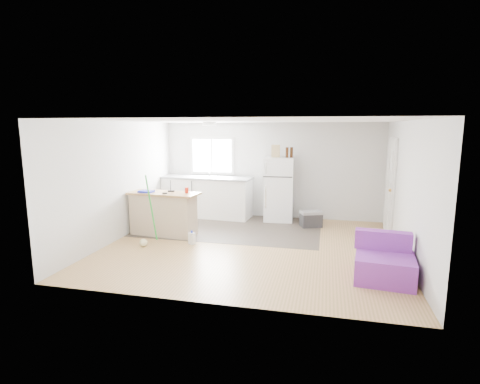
# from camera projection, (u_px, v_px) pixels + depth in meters

# --- Properties ---
(room) EXTENTS (5.51, 5.01, 2.41)m
(room) POSITION_uv_depth(u_px,v_px,m) (251.00, 185.00, 7.09)
(room) COLOR olive
(room) RESTS_ON ground
(vinyl_zone) EXTENTS (4.05, 2.50, 0.00)m
(vinyl_zone) POSITION_uv_depth(u_px,v_px,m) (231.00, 227.00, 8.65)
(vinyl_zone) COLOR #38312A
(vinyl_zone) RESTS_ON floor
(window) EXTENTS (1.18, 0.06, 0.98)m
(window) POSITION_uv_depth(u_px,v_px,m) (212.00, 156.00, 9.76)
(window) COLOR white
(window) RESTS_ON back_wall
(interior_door) EXTENTS (0.11, 0.92, 2.10)m
(interior_door) POSITION_uv_depth(u_px,v_px,m) (390.00, 187.00, 8.00)
(interior_door) COLOR white
(interior_door) RESTS_ON right_wall
(ceiling_fixture) EXTENTS (0.30, 0.30, 0.07)m
(ceiling_fixture) POSITION_uv_depth(u_px,v_px,m) (209.00, 124.00, 8.31)
(ceiling_fixture) COLOR white
(ceiling_fixture) RESTS_ON ceiling
(kitchen_cabinets) EXTENTS (2.36, 0.88, 1.33)m
(kitchen_cabinets) POSITION_uv_depth(u_px,v_px,m) (207.00, 196.00, 9.61)
(kitchen_cabinets) COLOR white
(kitchen_cabinets) RESTS_ON floor
(peninsula) EXTENTS (1.55, 0.70, 0.92)m
(peninsula) POSITION_uv_depth(u_px,v_px,m) (164.00, 213.00, 7.98)
(peninsula) COLOR #C9B391
(peninsula) RESTS_ON floor
(refrigerator) EXTENTS (0.72, 0.69, 1.57)m
(refrigerator) POSITION_uv_depth(u_px,v_px,m) (279.00, 189.00, 9.17)
(refrigerator) COLOR white
(refrigerator) RESTS_ON floor
(cooler) EXTENTS (0.58, 0.49, 0.37)m
(cooler) POSITION_uv_depth(u_px,v_px,m) (311.00, 219.00, 8.66)
(cooler) COLOR #29292C
(cooler) RESTS_ON floor
(purple_seat) EXTENTS (0.92, 0.88, 0.69)m
(purple_seat) POSITION_uv_depth(u_px,v_px,m) (384.00, 263.00, 5.65)
(purple_seat) COLOR purple
(purple_seat) RESTS_ON floor
(cleaner_jug) EXTENTS (0.15, 0.13, 0.27)m
(cleaner_jug) POSITION_uv_depth(u_px,v_px,m) (192.00, 238.00, 7.38)
(cleaner_jug) COLOR white
(cleaner_jug) RESTS_ON floor
(mop) EXTENTS (0.23, 0.39, 1.41)m
(mop) POSITION_uv_depth(u_px,v_px,m) (145.00, 234.00, 7.26)
(mop) COLOR green
(mop) RESTS_ON floor
(red_cup) EXTENTS (0.08, 0.08, 0.12)m
(red_cup) POSITION_uv_depth(u_px,v_px,m) (187.00, 190.00, 7.82)
(red_cup) COLOR red
(red_cup) RESTS_ON peninsula
(blue_tray) EXTENTS (0.32, 0.24, 0.04)m
(blue_tray) POSITION_uv_depth(u_px,v_px,m) (146.00, 191.00, 7.93)
(blue_tray) COLOR #121CAD
(blue_tray) RESTS_ON peninsula
(tool_a) EXTENTS (0.15, 0.09, 0.03)m
(tool_a) POSITION_uv_depth(u_px,v_px,m) (171.00, 191.00, 7.97)
(tool_a) COLOR black
(tool_a) RESTS_ON peninsula
(tool_b) EXTENTS (0.10, 0.05, 0.03)m
(tool_b) POSITION_uv_depth(u_px,v_px,m) (165.00, 193.00, 7.74)
(tool_b) COLOR black
(tool_b) RESTS_ON peninsula
(cardboard_box) EXTENTS (0.20, 0.11, 0.30)m
(cardboard_box) POSITION_uv_depth(u_px,v_px,m) (276.00, 151.00, 9.01)
(cardboard_box) COLOR tan
(cardboard_box) RESTS_ON refrigerator
(bottle_left) EXTENTS (0.08, 0.08, 0.25)m
(bottle_left) POSITION_uv_depth(u_px,v_px,m) (287.00, 152.00, 8.89)
(bottle_left) COLOR #381B0A
(bottle_left) RESTS_ON refrigerator
(bottle_right) EXTENTS (0.08, 0.08, 0.25)m
(bottle_right) POSITION_uv_depth(u_px,v_px,m) (291.00, 152.00, 8.91)
(bottle_right) COLOR #381B0A
(bottle_right) RESTS_ON refrigerator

